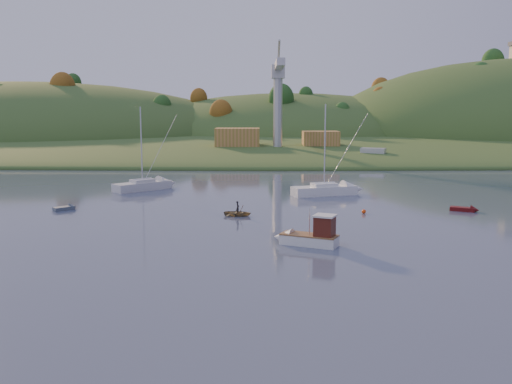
{
  "coord_description": "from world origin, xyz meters",
  "views": [
    {
      "loc": [
        -2.86,
        -20.38,
        12.25
      ],
      "look_at": [
        -3.06,
        38.73,
        3.49
      ],
      "focal_mm": 40.0,
      "sensor_mm": 36.0,
      "label": 1
    }
  ],
  "objects_px": {
    "grey_dinghy": "(68,208)",
    "sailboat_near": "(143,185)",
    "canoe": "(238,213)",
    "red_tender": "(468,210)",
    "sailboat_far": "(324,189)",
    "fishing_boat": "(305,236)"
  },
  "relations": [
    {
      "from": "grey_dinghy",
      "to": "sailboat_near",
      "type": "bearing_deg",
      "value": 27.38
    },
    {
      "from": "canoe",
      "to": "sailboat_near",
      "type": "bearing_deg",
      "value": 47.0
    },
    {
      "from": "sailboat_near",
      "to": "canoe",
      "type": "relative_size",
      "value": 3.93
    },
    {
      "from": "grey_dinghy",
      "to": "red_tender",
      "type": "bearing_deg",
      "value": -44.57
    },
    {
      "from": "sailboat_far",
      "to": "red_tender",
      "type": "xyz_separation_m",
      "value": [
        15.72,
        -12.84,
        -0.57
      ]
    },
    {
      "from": "fishing_boat",
      "to": "grey_dinghy",
      "type": "xyz_separation_m",
      "value": [
        -27.32,
        17.79,
        -0.63
      ]
    },
    {
      "from": "sailboat_far",
      "to": "canoe",
      "type": "relative_size",
      "value": 4.04
    },
    {
      "from": "sailboat_far",
      "to": "fishing_boat",
      "type": "bearing_deg",
      "value": -118.51
    },
    {
      "from": "fishing_boat",
      "to": "red_tender",
      "type": "xyz_separation_m",
      "value": [
        20.82,
        16.73,
        -0.61
      ]
    },
    {
      "from": "sailboat_near",
      "to": "grey_dinghy",
      "type": "distance_m",
      "value": 17.45
    },
    {
      "from": "sailboat_near",
      "to": "grey_dinghy",
      "type": "height_order",
      "value": "sailboat_near"
    },
    {
      "from": "fishing_boat",
      "to": "grey_dinghy",
      "type": "relative_size",
      "value": 2.24
    },
    {
      "from": "fishing_boat",
      "to": "sailboat_far",
      "type": "bearing_deg",
      "value": -75.41
    },
    {
      "from": "sailboat_near",
      "to": "sailboat_far",
      "type": "bearing_deg",
      "value": -53.64
    },
    {
      "from": "sailboat_near",
      "to": "red_tender",
      "type": "relative_size",
      "value": 3.57
    },
    {
      "from": "grey_dinghy",
      "to": "canoe",
      "type": "bearing_deg",
      "value": -54.04
    },
    {
      "from": "fishing_boat",
      "to": "red_tender",
      "type": "bearing_deg",
      "value": -116.83
    },
    {
      "from": "sailboat_near",
      "to": "red_tender",
      "type": "height_order",
      "value": "sailboat_near"
    },
    {
      "from": "fishing_boat",
      "to": "grey_dinghy",
      "type": "bearing_deg",
      "value": -8.68
    },
    {
      "from": "sailboat_far",
      "to": "red_tender",
      "type": "height_order",
      "value": "sailboat_far"
    },
    {
      "from": "sailboat_far",
      "to": "canoe",
      "type": "xyz_separation_m",
      "value": [
        -11.68,
        -15.71,
        -0.48
      ]
    },
    {
      "from": "fishing_boat",
      "to": "sailboat_near",
      "type": "height_order",
      "value": "sailboat_near"
    }
  ]
}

